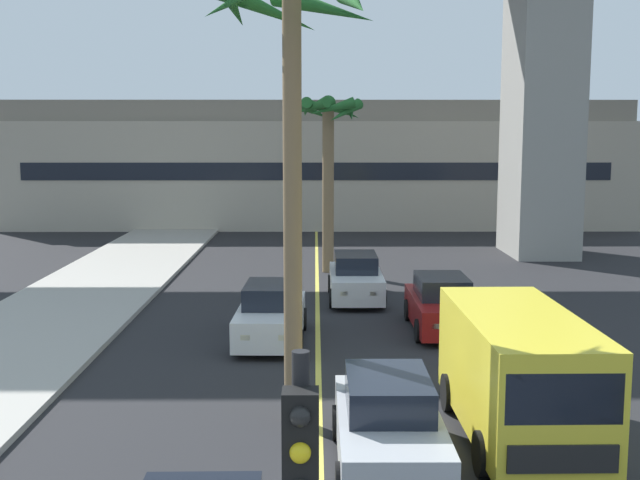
{
  "coord_description": "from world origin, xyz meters",
  "views": [
    {
      "loc": [
        -0.07,
        2.04,
        5.63
      ],
      "look_at": [
        0.0,
        14.0,
        4.01
      ],
      "focal_mm": 44.67,
      "sensor_mm": 36.0,
      "label": 1
    }
  ],
  "objects_px": {
    "car_queue_second": "(271,315)",
    "palm_tree_near_median": "(292,57)",
    "car_queue_third": "(356,279)",
    "car_queue_fifth": "(388,426)",
    "car_queue_fourth": "(442,306)",
    "palm_tree_mid_median": "(328,136)",
    "delivery_van": "(518,372)"
  },
  "relations": [
    {
      "from": "car_queue_second",
      "to": "car_queue_third",
      "type": "bearing_deg",
      "value": 64.3
    },
    {
      "from": "car_queue_fourth",
      "to": "delivery_van",
      "type": "height_order",
      "value": "delivery_van"
    },
    {
      "from": "car_queue_second",
      "to": "car_queue_fifth",
      "type": "xyz_separation_m",
      "value": [
        2.43,
        -8.26,
        0.0
      ]
    },
    {
      "from": "delivery_van",
      "to": "palm_tree_mid_median",
      "type": "xyz_separation_m",
      "value": [
        -3.18,
        17.87,
        4.21
      ]
    },
    {
      "from": "car_queue_second",
      "to": "car_queue_fifth",
      "type": "height_order",
      "value": "same"
    },
    {
      "from": "palm_tree_mid_median",
      "to": "car_queue_fourth",
      "type": "bearing_deg",
      "value": -72.25
    },
    {
      "from": "car_queue_second",
      "to": "palm_tree_near_median",
      "type": "xyz_separation_m",
      "value": [
        0.78,
        -6.05,
        6.3
      ]
    },
    {
      "from": "car_queue_second",
      "to": "delivery_van",
      "type": "xyz_separation_m",
      "value": [
        4.91,
        -7.06,
        0.57
      ]
    },
    {
      "from": "car_queue_second",
      "to": "car_queue_fourth",
      "type": "relative_size",
      "value": 1.01
    },
    {
      "from": "car_queue_second",
      "to": "palm_tree_mid_median",
      "type": "xyz_separation_m",
      "value": [
        1.73,
        10.81,
        4.77
      ]
    },
    {
      "from": "car_queue_second",
      "to": "palm_tree_near_median",
      "type": "height_order",
      "value": "palm_tree_near_median"
    },
    {
      "from": "car_queue_fifth",
      "to": "car_queue_fourth",
      "type": "bearing_deg",
      "value": 75.68
    },
    {
      "from": "palm_tree_near_median",
      "to": "car_queue_third",
      "type": "bearing_deg",
      "value": 81.03
    },
    {
      "from": "car_queue_fourth",
      "to": "palm_tree_mid_median",
      "type": "bearing_deg",
      "value": 107.75
    },
    {
      "from": "palm_tree_near_median",
      "to": "car_queue_second",
      "type": "bearing_deg",
      "value": 97.31
    },
    {
      "from": "car_queue_fourth",
      "to": "car_queue_third",
      "type": "bearing_deg",
      "value": 118.08
    },
    {
      "from": "car_queue_fifth",
      "to": "palm_tree_near_median",
      "type": "bearing_deg",
      "value": 126.79
    },
    {
      "from": "car_queue_fourth",
      "to": "palm_tree_near_median",
      "type": "bearing_deg",
      "value": -119.47
    },
    {
      "from": "car_queue_fourth",
      "to": "car_queue_fifth",
      "type": "distance_m",
      "value": 9.69
    },
    {
      "from": "car_queue_third",
      "to": "palm_tree_near_median",
      "type": "distance_m",
      "value": 13.14
    },
    {
      "from": "car_queue_fifth",
      "to": "palm_tree_near_median",
      "type": "distance_m",
      "value": 6.88
    },
    {
      "from": "palm_tree_near_median",
      "to": "delivery_van",
      "type": "bearing_deg",
      "value": -13.79
    },
    {
      "from": "car_queue_second",
      "to": "car_queue_fourth",
      "type": "xyz_separation_m",
      "value": [
        4.83,
        1.12,
        0.0
      ]
    },
    {
      "from": "car_queue_second",
      "to": "delivery_van",
      "type": "bearing_deg",
      "value": -55.2
    },
    {
      "from": "car_queue_fifth",
      "to": "palm_tree_mid_median",
      "type": "bearing_deg",
      "value": 92.11
    },
    {
      "from": "car_queue_third",
      "to": "car_queue_fourth",
      "type": "height_order",
      "value": "same"
    },
    {
      "from": "car_queue_third",
      "to": "palm_tree_mid_median",
      "type": "height_order",
      "value": "palm_tree_mid_median"
    },
    {
      "from": "delivery_van",
      "to": "car_queue_fifth",
      "type": "bearing_deg",
      "value": -154.09
    },
    {
      "from": "car_queue_fifth",
      "to": "car_queue_third",
      "type": "bearing_deg",
      "value": 89.4
    },
    {
      "from": "car_queue_fifth",
      "to": "delivery_van",
      "type": "distance_m",
      "value": 2.81
    },
    {
      "from": "delivery_van",
      "to": "palm_tree_mid_median",
      "type": "bearing_deg",
      "value": 100.09
    },
    {
      "from": "delivery_van",
      "to": "palm_tree_near_median",
      "type": "distance_m",
      "value": 7.14
    }
  ]
}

